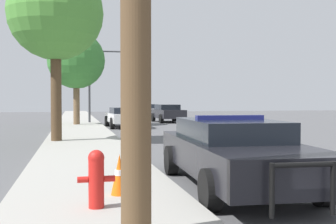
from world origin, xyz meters
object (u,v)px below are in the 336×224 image
(traffic_light, at_px, (110,71))
(tree_sidewalk_near, at_px, (56,13))
(fire_hydrant, at_px, (96,177))
(car_background_distant, at_px, (149,110))
(car_background_oncoming, at_px, (168,113))
(tree_sidewalk_mid, at_px, (76,60))
(car_background_midblock, at_px, (124,116))
(traffic_cone, at_px, (119,174))
(police_car, at_px, (233,150))

(traffic_light, height_order, tree_sidewalk_near, tree_sidewalk_near)
(fire_hydrant, bearing_deg, car_background_distant, 78.66)
(car_background_oncoming, xyz_separation_m, tree_sidewalk_mid, (-6.98, -3.77, 3.57))
(car_background_oncoming, relative_size, tree_sidewalk_near, 0.61)
(tree_sidewalk_near, bearing_deg, fire_hydrant, -84.88)
(tree_sidewalk_near, bearing_deg, car_background_oncoming, 62.31)
(car_background_oncoming, distance_m, car_background_midblock, 6.99)
(car_background_oncoming, relative_size, tree_sidewalk_mid, 0.69)
(fire_hydrant, height_order, traffic_cone, fire_hydrant)
(car_background_oncoming, xyz_separation_m, traffic_cone, (-6.46, -24.93, -0.27))
(tree_sidewalk_near, height_order, tree_sidewalk_mid, tree_sidewalk_near)
(car_background_distant, distance_m, traffic_cone, 36.83)
(car_background_oncoming, height_order, car_background_midblock, car_background_oncoming)
(police_car, distance_m, car_background_distant, 35.71)
(police_car, xyz_separation_m, car_background_midblock, (0.04, 18.52, -0.03))
(police_car, xyz_separation_m, fire_hydrant, (-2.74, -1.53, -0.14))
(car_background_oncoming, xyz_separation_m, car_background_distant, (0.52, 11.23, -0.04))
(traffic_light, relative_size, tree_sidewalk_mid, 0.86)
(car_background_oncoming, xyz_separation_m, tree_sidewalk_near, (-7.85, -14.96, 4.35))
(tree_sidewalk_near, bearing_deg, car_background_midblock, 68.06)
(car_background_midblock, distance_m, car_background_distant, 17.51)
(car_background_distant, relative_size, traffic_cone, 6.87)
(traffic_light, relative_size, car_background_oncoming, 1.25)
(tree_sidewalk_near, bearing_deg, car_background_distant, 72.27)
(fire_hydrant, xyz_separation_m, car_background_midblock, (2.78, 20.05, 0.11))
(police_car, relative_size, traffic_cone, 8.01)
(fire_hydrant, relative_size, traffic_light, 0.16)
(fire_hydrant, height_order, tree_sidewalk_near, tree_sidewalk_near)
(car_background_distant, bearing_deg, police_car, -95.77)
(car_background_midblock, height_order, tree_sidewalk_near, tree_sidewalk_near)
(fire_hydrant, xyz_separation_m, tree_sidewalk_mid, (-0.10, 21.94, 3.72))
(traffic_light, height_order, tree_sidewalk_mid, tree_sidewalk_mid)
(police_car, bearing_deg, tree_sidewalk_near, -65.46)
(police_car, bearing_deg, car_background_oncoming, -97.09)
(car_background_midblock, height_order, tree_sidewalk_mid, tree_sidewalk_mid)
(tree_sidewalk_mid, distance_m, traffic_cone, 21.51)
(fire_hydrant, bearing_deg, traffic_cone, 61.46)
(car_background_midblock, bearing_deg, car_background_distant, 72.55)
(police_car, height_order, car_background_distant, police_car)
(fire_hydrant, distance_m, traffic_light, 24.65)
(fire_hydrant, height_order, traffic_light, traffic_light)
(fire_hydrant, distance_m, car_background_midblock, 20.24)
(traffic_light, relative_size, tree_sidewalk_near, 0.77)
(car_background_midblock, xyz_separation_m, tree_sidewalk_near, (-3.75, -9.30, 4.39))
(police_car, bearing_deg, car_background_midblock, -87.49)
(traffic_light, distance_m, car_background_midblock, 5.33)
(police_car, xyz_separation_m, tree_sidewalk_mid, (-2.84, 20.41, 3.58))
(car_background_oncoming, distance_m, tree_sidewalk_mid, 8.70)
(police_car, height_order, car_background_midblock, police_car)
(car_background_oncoming, relative_size, car_background_midblock, 0.95)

